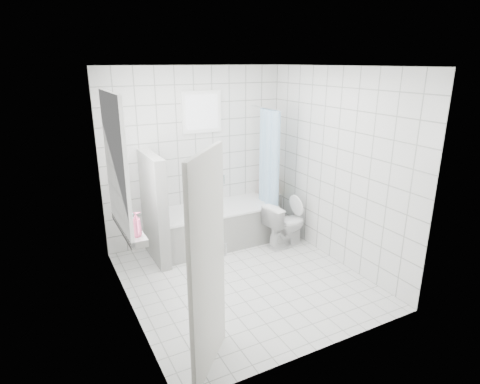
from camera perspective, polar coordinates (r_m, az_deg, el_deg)
ground at (r=5.24m, az=0.46°, el=-12.28°), size 3.00×3.00×0.00m
ceiling at (r=4.52m, az=0.55°, el=17.48°), size 3.00×3.00×0.00m
wall_back at (r=6.04m, az=-6.27°, el=5.08°), size 2.80×0.02×2.60m
wall_front at (r=3.54m, az=12.08°, el=-4.72°), size 2.80×0.02×2.60m
wall_left at (r=4.27m, az=-16.31°, el=-1.09°), size 0.02×3.00×2.60m
wall_right at (r=5.49m, az=13.50°, el=3.38°), size 0.02×3.00×2.60m
window_left at (r=4.48m, az=-16.89°, el=3.75°), size 0.01×0.90×1.40m
window_back at (r=5.92m, az=-5.41°, el=11.24°), size 0.50×0.01×0.50m
window_sill at (r=4.71m, az=-15.54°, el=-4.91°), size 0.18×1.02×0.08m
door at (r=3.45m, az=-4.63°, el=-10.57°), size 0.57×0.61×2.00m
bathtub at (r=6.07m, az=-3.41°, el=-4.81°), size 1.74×0.77×0.58m
partition_wall at (r=5.56m, az=-12.11°, el=-2.28°), size 0.15×0.85×1.50m
tiled_ledge at (r=6.77m, az=4.22°, el=-2.49°), size 0.40×0.24×0.55m
toilet at (r=6.02m, az=6.50°, el=-4.61°), size 0.71×0.47×0.67m
curtain_rod at (r=5.98m, az=3.63°, el=11.84°), size 0.02×0.80×0.02m
shower_curtain at (r=6.04m, az=4.10°, el=3.19°), size 0.14×0.48×1.78m
tub_faucet at (r=6.20m, az=-3.95°, el=1.20°), size 0.18×0.06×0.06m
sill_bottles at (r=4.63m, az=-15.52°, el=-3.11°), size 0.16×0.81×0.33m
ledge_bottles at (r=6.60m, az=4.23°, el=0.51°), size 0.16×0.18×0.24m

